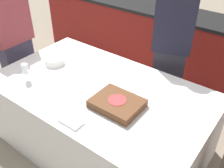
# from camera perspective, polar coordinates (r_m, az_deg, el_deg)

# --- Properties ---
(ground_plane) EXTENTS (14.00, 14.00, 0.00)m
(ground_plane) POSITION_cam_1_polar(r_m,az_deg,el_deg) (2.77, -2.32, -13.06)
(ground_plane) COLOR gray
(back_counter) EXTENTS (4.40, 0.58, 0.92)m
(back_counter) POSITION_cam_1_polar(r_m,az_deg,el_deg) (3.66, 14.15, 7.90)
(back_counter) COLOR maroon
(back_counter) RESTS_ON ground_plane
(dining_table) EXTENTS (1.94, 1.14, 0.72)m
(dining_table) POSITION_cam_1_polar(r_m,az_deg,el_deg) (2.52, -2.51, -7.55)
(dining_table) COLOR white
(dining_table) RESTS_ON ground_plane
(cake) EXTENTS (0.42, 0.34, 0.07)m
(cake) POSITION_cam_1_polar(r_m,az_deg,el_deg) (2.06, 1.12, -4.28)
(cake) COLOR #B7B2AD
(cake) RESTS_ON dining_table
(plate_stack) EXTENTS (0.20, 0.20, 0.07)m
(plate_stack) POSITION_cam_1_polar(r_m,az_deg,el_deg) (2.68, -12.44, 5.03)
(plate_stack) COLOR white
(plate_stack) RESTS_ON dining_table
(wine_glass) EXTENTS (0.07, 0.07, 0.17)m
(wine_glass) POSITION_cam_1_polar(r_m,az_deg,el_deg) (2.44, -18.36, 3.00)
(wine_glass) COLOR white
(wine_glass) RESTS_ON dining_table
(side_plate_near_cake) EXTENTS (0.17, 0.17, 0.00)m
(side_plate_near_cake) POSITION_cam_1_polar(r_m,az_deg,el_deg) (2.30, 4.84, -0.72)
(side_plate_near_cake) COLOR white
(side_plate_near_cake) RESTS_ON dining_table
(side_plate_right_edge) EXTENTS (0.17, 0.17, 0.00)m
(side_plate_right_edge) POSITION_cam_1_polar(r_m,az_deg,el_deg) (2.16, 9.60, -3.84)
(side_plate_right_edge) COLOR white
(side_plate_right_edge) RESTS_ON dining_table
(utensil_pile) EXTENTS (0.18, 0.10, 0.02)m
(utensil_pile) POSITION_cam_1_polar(r_m,az_deg,el_deg) (1.96, -8.89, -8.12)
(utensil_pile) COLOR white
(utensil_pile) RESTS_ON dining_table
(person_cutting_cake) EXTENTS (0.41, 0.31, 1.64)m
(person_cutting_cake) POSITION_cam_1_polar(r_m,az_deg,el_deg) (2.68, 12.80, 7.49)
(person_cutting_cake) COLOR #282833
(person_cutting_cake) RESTS_ON ground_plane
(person_seated_left) EXTENTS (0.20, 0.41, 1.54)m
(person_seated_left) POSITION_cam_1_polar(r_m,az_deg,el_deg) (3.06, -20.47, 8.19)
(person_seated_left) COLOR #383347
(person_seated_left) RESTS_ON ground_plane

